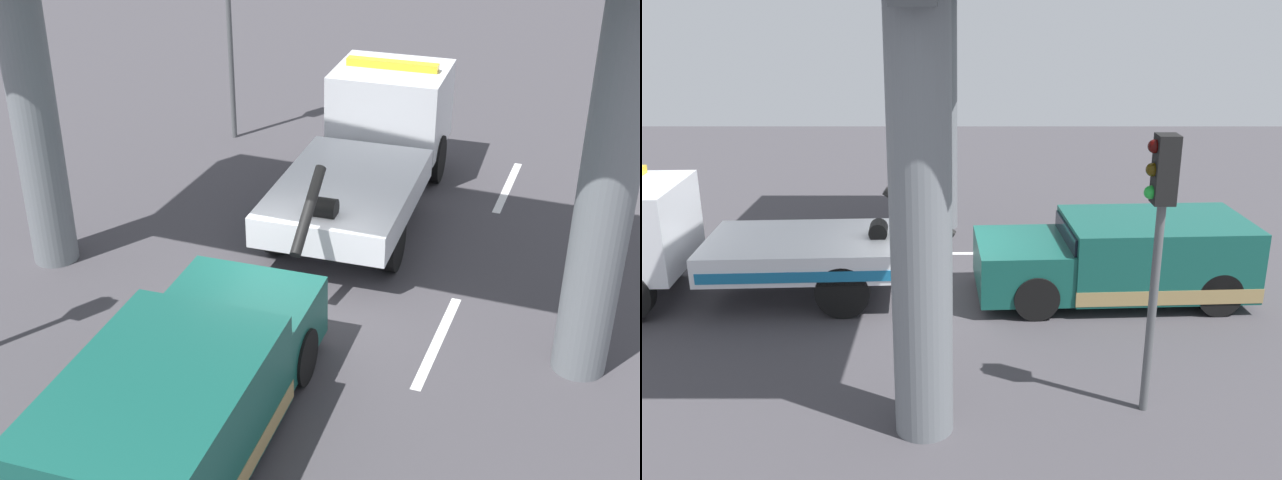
{
  "view_description": "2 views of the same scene",
  "coord_description": "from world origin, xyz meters",
  "views": [
    {
      "loc": [
        -11.23,
        -4.8,
        7.94
      ],
      "look_at": [
        -0.24,
        -0.63,
        1.54
      ],
      "focal_mm": 49.91,
      "sensor_mm": 36.0,
      "label": 1
    },
    {
      "loc": [
        -0.41,
        12.95,
        5.54
      ],
      "look_at": [
        -0.4,
        -0.09,
        1.14
      ],
      "focal_mm": 39.85,
      "sensor_mm": 36.0,
      "label": 2
    }
  ],
  "objects": [
    {
      "name": "lane_stripe_east",
      "position": [
        6.0,
        -2.48,
        0.0
      ],
      "size": [
        2.6,
        0.16,
        0.01
      ],
      "primitive_type": "cube",
      "color": "silver",
      "rests_on": "ground"
    },
    {
      "name": "lane_stripe_mid",
      "position": [
        0.0,
        -2.48,
        0.0
      ],
      "size": [
        2.6,
        0.16,
        0.01
      ],
      "primitive_type": "cube",
      "color": "silver",
      "rests_on": "ground"
    },
    {
      "name": "ground_plane",
      "position": [
        0.0,
        0.0,
        -0.05
      ],
      "size": [
        60.0,
        40.0,
        0.1
      ],
      "primitive_type": "cube",
      "color": "#423F44"
    },
    {
      "name": "towed_van_green",
      "position": [
        -3.57,
        -0.0,
        0.78
      ],
      "size": [
        5.3,
        2.45,
        1.58
      ],
      "color": "#145147",
      "rests_on": "ground"
    },
    {
      "name": "tow_truck_white",
      "position": [
        4.53,
        0.04,
        1.2
      ],
      "size": [
        7.31,
        2.7,
        2.46
      ],
      "color": "white",
      "rests_on": "ground"
    }
  ]
}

